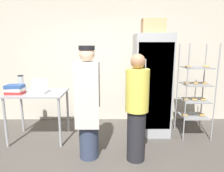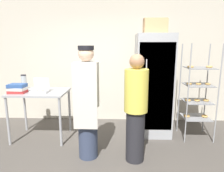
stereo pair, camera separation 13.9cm
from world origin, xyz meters
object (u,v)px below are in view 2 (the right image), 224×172
at_px(donut_box, 40,90).
at_px(person_customer, 136,108).
at_px(baking_rack, 198,93).
at_px(person_baker, 87,102).
at_px(blender_pitcher, 24,82).
at_px(binder_stack, 17,88).
at_px(cardboard_storage_box, 155,26).
at_px(refrigerator, 153,85).

bearing_deg(donut_box, person_customer, -19.55).
bearing_deg(person_customer, baking_rack, 35.08).
bearing_deg(donut_box, person_baker, -29.24).
distance_m(person_baker, person_customer, 0.74).
height_order(blender_pitcher, binder_stack, blender_pitcher).
distance_m(binder_stack, cardboard_storage_box, 2.74).
bearing_deg(cardboard_storage_box, person_baker, -140.49).
relative_size(baking_rack, person_customer, 1.09).
relative_size(refrigerator, person_baker, 1.13).
distance_m(blender_pitcher, person_baker, 1.67).
bearing_deg(person_baker, cardboard_storage_box, 39.51).
bearing_deg(person_customer, refrigerator, 68.55).
xyz_separation_m(baking_rack, cardboard_storage_box, (-0.82, 0.15, 1.23)).
bearing_deg(cardboard_storage_box, binder_stack, -169.91).
bearing_deg(blender_pitcher, donut_box, -39.19).
bearing_deg(binder_stack, refrigerator, 11.25).
relative_size(cardboard_storage_box, person_customer, 0.26).
xyz_separation_m(blender_pitcher, person_baker, (1.40, -0.90, -0.13)).
xyz_separation_m(binder_stack, person_baker, (1.33, -0.50, -0.09)).
bearing_deg(binder_stack, cardboard_storage_box, 10.09).
height_order(baking_rack, cardboard_storage_box, cardboard_storage_box).
distance_m(refrigerator, cardboard_storage_box, 1.12).
xyz_separation_m(refrigerator, donut_box, (-2.09, -0.47, -0.02)).
distance_m(blender_pitcher, cardboard_storage_box, 2.76).
xyz_separation_m(donut_box, binder_stack, (-0.40, -0.02, 0.04)).
xyz_separation_m(refrigerator, binder_stack, (-2.49, -0.49, 0.02)).
xyz_separation_m(cardboard_storage_box, person_customer, (-0.41, -1.01, -1.27)).
distance_m(blender_pitcher, person_customer, 2.36).
xyz_separation_m(baking_rack, donut_box, (-2.90, -0.27, 0.09)).
xyz_separation_m(person_baker, person_customer, (0.74, -0.07, -0.08)).
relative_size(donut_box, cardboard_storage_box, 0.67).
distance_m(refrigerator, person_baker, 1.53).
bearing_deg(baking_rack, refrigerator, 166.11).
relative_size(binder_stack, person_customer, 0.19).
bearing_deg(person_baker, baking_rack, 22.01).
bearing_deg(cardboard_storage_box, baking_rack, -10.06).
xyz_separation_m(donut_box, person_customer, (1.67, -0.59, -0.13)).
xyz_separation_m(blender_pitcher, person_customer, (2.14, -0.97, -0.21)).
xyz_separation_m(binder_stack, person_customer, (2.07, -0.57, -0.17)).
relative_size(binder_stack, person_baker, 0.18).
bearing_deg(refrigerator, binder_stack, -168.75).
xyz_separation_m(refrigerator, person_baker, (-1.15, -1.00, -0.07)).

